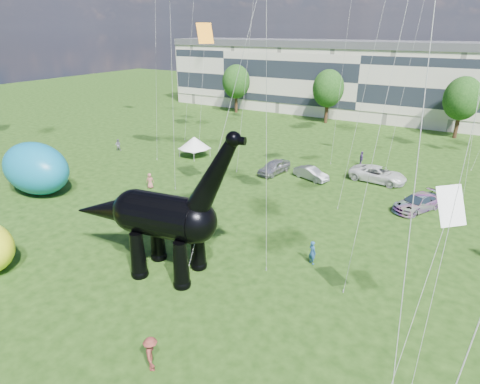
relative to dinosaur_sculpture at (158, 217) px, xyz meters
The scene contains 13 objects.
ground 8.29m from the dinosaur_sculpture, 31.81° to the right, with size 220.00×220.00×0.00m, color #16330C.
terrace_row 58.23m from the dinosaur_sculpture, 91.78° to the left, with size 78.00×11.00×12.00m, color beige.
tree_far_left 54.67m from the dinosaur_sculpture, 115.84° to the left, with size 5.20×5.20×9.44m.
tree_mid_left 49.56m from the dinosaur_sculpture, 96.74° to the left, with size 5.20×5.20×9.44m.
tree_mid_right 51.22m from the dinosaur_sculpture, 73.90° to the left, with size 5.20×5.20×9.44m.
dinosaur_sculpture is the anchor object (origin of this frame).
car_silver 21.62m from the dinosaur_sculpture, 95.44° to the left, with size 1.82×4.51×1.54m, color #B8B7BC.
car_grey 22.02m from the dinosaur_sculpture, 84.14° to the left, with size 1.40×4.02×1.33m, color gray.
car_white 26.27m from the dinosaur_sculpture, 70.81° to the left, with size 2.69×5.83×1.62m, color silver.
car_dark 23.46m from the dinosaur_sculpture, 54.97° to the left, with size 2.07×5.10×1.48m, color #595960.
gazebo_left 25.81m from the dinosaur_sculpture, 121.69° to the left, with size 4.40×4.40×2.61m.
inflatable_teal 20.24m from the dinosaur_sculpture, 167.32° to the left, with size 8.08×5.05×5.05m, color #0D739E.
visitors 11.42m from the dinosaur_sculpture, 78.02° to the left, with size 54.17×37.37×1.85m.
Camera 1 is at (10.14, -13.45, 15.26)m, focal length 30.00 mm.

